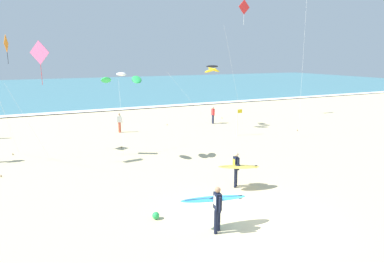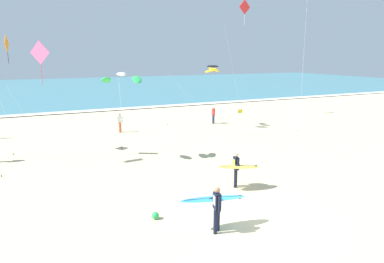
{
  "view_description": "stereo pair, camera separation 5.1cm",
  "coord_description": "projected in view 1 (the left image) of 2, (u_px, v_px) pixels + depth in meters",
  "views": [
    {
      "loc": [
        -6.96,
        -10.05,
        6.11
      ],
      "look_at": [
        0.25,
        5.57,
        2.27
      ],
      "focal_mm": 31.92,
      "sensor_mm": 36.0,
      "label": 1
    },
    {
      "loc": [
        -6.92,
        -10.07,
        6.11
      ],
      "look_at": [
        0.25,
        5.57,
        2.27
      ],
      "focal_mm": 31.92,
      "sensor_mm": 36.0,
      "label": 2
    }
  ],
  "objects": [
    {
      "name": "surfer_trailing",
      "position": [
        237.0,
        167.0,
        15.85
      ],
      "size": [
        2.1,
        1.08,
        1.71
      ],
      "color": "black",
      "rests_on": "ground"
    },
    {
      "name": "ground_plane",
      "position": [
        247.0,
        218.0,
        13.09
      ],
      "size": [
        160.0,
        160.0,
        0.0
      ],
      "primitive_type": "plane",
      "color": "beige"
    },
    {
      "name": "kite_arc_charcoal_close",
      "position": [
        212.0,
        69.0,
        28.64
      ],
      "size": [
        4.29,
        3.66,
        5.33
      ],
      "color": "yellow",
      "rests_on": "ground"
    },
    {
      "name": "lifeguard_flag",
      "position": [
        238.0,
        119.0,
        26.47
      ],
      "size": [
        0.45,
        0.05,
        2.1
      ],
      "color": "silver",
      "rests_on": "ground"
    },
    {
      "name": "ocean_water",
      "position": [
        74.0,
        88.0,
        65.04
      ],
      "size": [
        160.0,
        60.0,
        0.08
      ],
      "primitive_type": "cube",
      "color": "teal",
      "rests_on": "ground"
    },
    {
      "name": "beach_ball",
      "position": [
        156.0,
        216.0,
        13.02
      ],
      "size": [
        0.28,
        0.28,
        0.28
      ],
      "primitive_type": "sphere",
      "color": "green",
      "rests_on": "ground"
    },
    {
      "name": "kite_arc_ivory_high",
      "position": [
        121.0,
        78.0,
        19.25
      ],
      "size": [
        2.39,
        3.58,
        5.19
      ],
      "color": "green",
      "rests_on": "ground"
    },
    {
      "name": "shoreline_foam",
      "position": [
        104.0,
        110.0,
        38.71
      ],
      "size": [
        160.0,
        1.58,
        0.01
      ],
      "primitive_type": "cube",
      "color": "white",
      "rests_on": "ocean_water"
    },
    {
      "name": "bystander_red_top",
      "position": [
        213.0,
        115.0,
        31.17
      ],
      "size": [
        0.22,
        0.5,
        1.59
      ],
      "color": "#2D334C",
      "rests_on": "ground"
    },
    {
      "name": "bystander_white_top",
      "position": [
        119.0,
        123.0,
        27.57
      ],
      "size": [
        0.49,
        0.25,
        1.59
      ],
      "color": "#D8593F",
      "rests_on": "ground"
    },
    {
      "name": "kite_diamond_amber_distant",
      "position": [
        6.0,
        49.0,
        20.11
      ],
      "size": [
        0.82,
        4.91,
        7.32
      ],
      "color": "orange",
      "rests_on": "ground"
    },
    {
      "name": "surfer_lead",
      "position": [
        216.0,
        203.0,
        12.01
      ],
      "size": [
        2.52,
        1.04,
        1.71
      ],
      "color": "black",
      "rests_on": "ground"
    },
    {
      "name": "kite_diamond_rose_mid",
      "position": [
        39.0,
        56.0,
        19.3
      ],
      "size": [
        2.58,
        2.35,
        6.95
      ],
      "color": "pink",
      "rests_on": "ground"
    },
    {
      "name": "kite_diamond_scarlet_far",
      "position": [
        244.0,
        11.0,
        32.98
      ],
      "size": [
        3.14,
        0.48,
        11.39
      ],
      "color": "red",
      "rests_on": "ground"
    }
  ]
}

